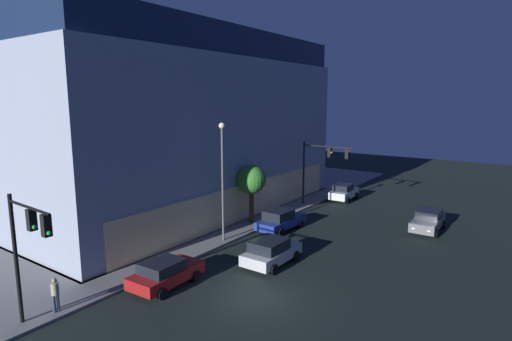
# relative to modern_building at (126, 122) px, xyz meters

# --- Properties ---
(ground_plane) EXTENTS (120.00, 120.00, 0.00)m
(ground_plane) POSITION_rel_modern_building_xyz_m (-11.05, -24.55, -8.04)
(ground_plane) COLOR black
(modern_building) EXTENTS (31.20, 31.79, 16.20)m
(modern_building) POSITION_rel_modern_building_xyz_m (0.00, 0.00, 0.00)
(modern_building) COLOR #4C4C51
(modern_building) RESTS_ON ground
(traffic_light_near_corner) EXTENTS (0.40, 3.66, 6.06)m
(traffic_light_near_corner) POSITION_rel_modern_building_xyz_m (-19.44, -18.58, -3.57)
(traffic_light_near_corner) COLOR black
(traffic_light_near_corner) RESTS_ON sidewalk_corner
(traffic_light_far_corner) EXTENTS (0.58, 5.17, 6.18)m
(traffic_light_far_corner) POSITION_rel_modern_building_xyz_m (7.34, -19.09, -3.43)
(traffic_light_far_corner) COLOR black
(traffic_light_far_corner) RESTS_ON sidewalk_corner
(street_lamp_sidewalk) EXTENTS (0.44, 0.44, 8.56)m
(street_lamp_sidewalk) POSITION_rel_modern_building_xyz_m (-5.32, -17.58, -2.57)
(street_lamp_sidewalk) COLOR #545454
(street_lamp_sidewalk) RESTS_ON sidewalk_corner
(sidewalk_tree) EXTENTS (2.45, 2.45, 4.87)m
(sidewalk_tree) POSITION_rel_modern_building_xyz_m (-0.46, -16.59, -4.31)
(sidewalk_tree) COLOR #4C371E
(sidewalk_tree) RESTS_ON sidewalk_corner
(pedestrian_waiting) EXTENTS (0.36, 0.36, 1.72)m
(pedestrian_waiting) POSITION_rel_modern_building_xyz_m (-17.97, -17.63, -6.86)
(pedestrian_waiting) COLOR #2D3851
(pedestrian_waiting) RESTS_ON sidewalk_corner
(car_red) EXTENTS (4.35, 2.37, 1.55)m
(car_red) POSITION_rel_modern_building_xyz_m (-12.77, -19.59, -7.24)
(car_red) COLOR maroon
(car_red) RESTS_ON ground
(car_silver) EXTENTS (4.28, 2.24, 1.68)m
(car_silver) POSITION_rel_modern_building_xyz_m (-6.83, -22.72, -7.17)
(car_silver) COLOR #B7BABF
(car_silver) RESTS_ON ground
(car_blue) EXTENTS (4.67, 2.29, 1.69)m
(car_blue) POSITION_rel_modern_building_xyz_m (-0.59, -19.50, -7.20)
(car_blue) COLOR navy
(car_blue) RESTS_ON ground
(car_grey) EXTENTS (4.56, 2.15, 1.66)m
(car_grey) POSITION_rel_modern_building_xyz_m (6.07, -29.16, -7.18)
(car_grey) COLOR slate
(car_grey) RESTS_ON ground
(car_white) EXTENTS (4.19, 2.13, 1.71)m
(car_white) POSITION_rel_modern_building_xyz_m (11.71, -19.60, -7.17)
(car_white) COLOR silver
(car_white) RESTS_ON ground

